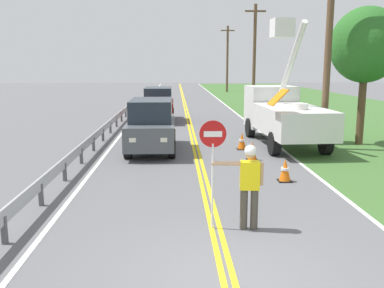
% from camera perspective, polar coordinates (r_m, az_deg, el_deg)
% --- Properties ---
extents(ground_plane, '(160.00, 160.00, 0.00)m').
position_cam_1_polar(ground_plane, '(7.27, 4.89, -17.64)').
color(ground_plane, '#5B5B5E').
extents(grass_verge_right, '(16.00, 110.00, 0.01)m').
position_cam_1_polar(grass_verge_right, '(29.35, 22.87, 3.03)').
color(grass_verge_right, '#3D662D').
rests_on(grass_verge_right, ground).
extents(centerline_yellow_left, '(0.11, 110.00, 0.01)m').
position_cam_1_polar(centerline_yellow_left, '(26.59, -0.62, 3.17)').
color(centerline_yellow_left, yellow).
rests_on(centerline_yellow_left, ground).
extents(centerline_yellow_right, '(0.11, 110.00, 0.01)m').
position_cam_1_polar(centerline_yellow_right, '(26.59, -0.24, 3.17)').
color(centerline_yellow_right, yellow).
rests_on(centerline_yellow_right, ground).
extents(edge_line_right, '(0.12, 110.00, 0.01)m').
position_cam_1_polar(edge_line_right, '(26.95, 7.26, 3.18)').
color(edge_line_right, silver).
rests_on(edge_line_right, ground).
extents(edge_line_left, '(0.12, 110.00, 0.01)m').
position_cam_1_polar(edge_line_left, '(26.72, -8.18, 3.09)').
color(edge_line_left, silver).
rests_on(edge_line_left, ground).
extents(flagger_worker, '(1.09, 0.27, 1.83)m').
position_cam_1_polar(flagger_worker, '(8.92, 7.75, -5.05)').
color(flagger_worker, '#474238').
rests_on(flagger_worker, ground).
extents(stop_sign_paddle, '(0.56, 0.04, 2.33)m').
position_cam_1_polar(stop_sign_paddle, '(8.73, 2.82, -0.84)').
color(stop_sign_paddle, silver).
rests_on(stop_sign_paddle, ground).
extents(utility_bucket_truck, '(2.67, 6.90, 5.46)m').
position_cam_1_polar(utility_bucket_truck, '(19.17, 12.09, 4.29)').
color(utility_bucket_truck, silver).
rests_on(utility_bucket_truck, ground).
extents(oncoming_suv_nearest, '(1.92, 4.61, 2.10)m').
position_cam_1_polar(oncoming_suv_nearest, '(17.14, -5.49, 2.57)').
color(oncoming_suv_nearest, '#4C5156').
rests_on(oncoming_suv_nearest, ground).
extents(oncoming_suv_second, '(1.93, 4.62, 2.10)m').
position_cam_1_polar(oncoming_suv_second, '(26.49, -4.56, 5.40)').
color(oncoming_suv_second, maroon).
rests_on(oncoming_suv_second, ground).
extents(utility_pole_near, '(1.80, 0.28, 8.62)m').
position_cam_1_polar(utility_pole_near, '(18.26, 18.04, 13.41)').
color(utility_pole_near, brown).
rests_on(utility_pole_near, ground).
extents(utility_pole_mid, '(1.80, 0.28, 8.63)m').
position_cam_1_polar(utility_pole_mid, '(37.90, 8.45, 12.07)').
color(utility_pole_mid, brown).
rests_on(utility_pole_mid, ground).
extents(utility_pole_far, '(1.80, 0.28, 8.52)m').
position_cam_1_polar(utility_pole_far, '(56.61, 4.81, 11.56)').
color(utility_pole_far, brown).
rests_on(utility_pole_far, ground).
extents(traffic_cone_lead, '(0.40, 0.40, 0.70)m').
position_cam_1_polar(traffic_cone_lead, '(12.95, 12.50, -3.52)').
color(traffic_cone_lead, orange).
rests_on(traffic_cone_lead, ground).
extents(traffic_cone_mid, '(0.40, 0.40, 0.70)m').
position_cam_1_polar(traffic_cone_mid, '(15.62, 8.17, -0.97)').
color(traffic_cone_mid, orange).
rests_on(traffic_cone_mid, ground).
extents(traffic_cone_tail, '(0.40, 0.40, 0.70)m').
position_cam_1_polar(traffic_cone_tail, '(17.59, 6.79, 0.35)').
color(traffic_cone_tail, orange).
rests_on(traffic_cone_tail, ground).
extents(guardrail_left_shoulder, '(0.10, 32.00, 0.71)m').
position_cam_1_polar(guardrail_left_shoulder, '(20.94, -11.48, 2.36)').
color(guardrail_left_shoulder, '#9EA0A3').
rests_on(guardrail_left_shoulder, ground).
extents(roadside_tree_verge, '(3.00, 3.00, 5.90)m').
position_cam_1_polar(roadside_tree_verge, '(19.80, 22.49, 12.21)').
color(roadside_tree_verge, brown).
rests_on(roadside_tree_verge, ground).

